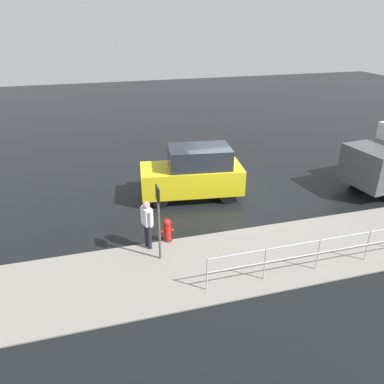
{
  "coord_description": "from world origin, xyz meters",
  "views": [
    {
      "loc": [
        4.95,
        12.61,
        6.57
      ],
      "look_at": [
        1.69,
        1.09,
        0.9
      ],
      "focal_mm": 35.0,
      "sensor_mm": 36.0,
      "label": 1
    }
  ],
  "objects_px": {
    "moving_hatchback": "(194,173)",
    "fire_hydrant": "(167,230)",
    "pedestrian": "(147,221)",
    "sign_post": "(158,213)"
  },
  "relations": [
    {
      "from": "moving_hatchback",
      "to": "pedestrian",
      "type": "height_order",
      "value": "moving_hatchback"
    },
    {
      "from": "pedestrian",
      "to": "fire_hydrant",
      "type": "bearing_deg",
      "value": -161.82
    },
    {
      "from": "fire_hydrant",
      "to": "pedestrian",
      "type": "relative_size",
      "value": 0.5
    },
    {
      "from": "moving_hatchback",
      "to": "sign_post",
      "type": "height_order",
      "value": "sign_post"
    },
    {
      "from": "moving_hatchback",
      "to": "pedestrian",
      "type": "bearing_deg",
      "value": 52.97
    },
    {
      "from": "moving_hatchback",
      "to": "sign_post",
      "type": "relative_size",
      "value": 1.7
    },
    {
      "from": "moving_hatchback",
      "to": "fire_hydrant",
      "type": "bearing_deg",
      "value": 59.66
    },
    {
      "from": "fire_hydrant",
      "to": "sign_post",
      "type": "xyz_separation_m",
      "value": [
        0.42,
        0.91,
        1.18
      ]
    },
    {
      "from": "pedestrian",
      "to": "moving_hatchback",
      "type": "bearing_deg",
      "value": -127.03
    },
    {
      "from": "sign_post",
      "to": "pedestrian",
      "type": "bearing_deg",
      "value": -71.51
    }
  ]
}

